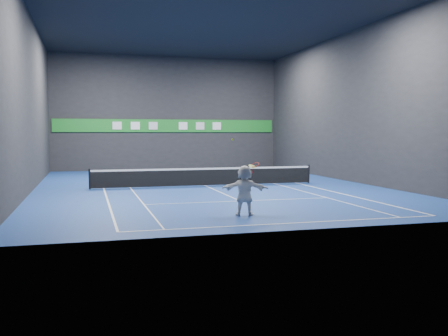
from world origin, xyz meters
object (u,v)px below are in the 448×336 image
object	(u,v)px
player	(245,190)
tennis_net	(206,176)
tennis_ball	(232,140)
tennis_racket	(254,166)

from	to	relation	value
player	tennis_net	distance (m)	10.03
tennis_ball	tennis_net	bearing A→B (deg)	81.99
tennis_net	tennis_racket	distance (m)	10.02
tennis_net	tennis_ball	bearing A→B (deg)	-98.01
tennis_ball	tennis_net	distance (m)	10.29
player	tennis_net	bearing A→B (deg)	-74.10
tennis_net	tennis_racket	xyz separation A→B (m)	(-0.58, -9.93, 1.20)
player	tennis_ball	world-z (taller)	tennis_ball
tennis_net	player	bearing A→B (deg)	-95.47
player	tennis_racket	bearing A→B (deg)	-151.42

